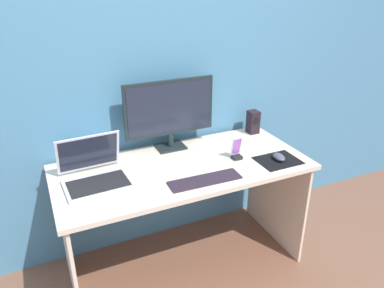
{
  "coord_description": "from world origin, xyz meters",
  "views": [
    {
      "loc": [
        -0.75,
        -1.77,
        1.76
      ],
      "look_at": [
        0.05,
        -0.02,
        0.86
      ],
      "focal_mm": 34.87,
      "sensor_mm": 36.0,
      "label": 1
    }
  ],
  "objects_px": {
    "fishbowl": "(88,152)",
    "mouse": "(279,157)",
    "laptop": "(95,173)",
    "phone_in_dock": "(236,151)",
    "keyboard_external": "(205,180)",
    "monitor": "(170,111)",
    "speaker_right": "(253,122)"
  },
  "relations": [
    {
      "from": "monitor",
      "to": "fishbowl",
      "type": "distance_m",
      "value": 0.55
    },
    {
      "from": "fishbowl",
      "to": "mouse",
      "type": "distance_m",
      "value": 1.13
    },
    {
      "from": "fishbowl",
      "to": "keyboard_external",
      "type": "bearing_deg",
      "value": -41.23
    },
    {
      "from": "monitor",
      "to": "phone_in_dock",
      "type": "xyz_separation_m",
      "value": [
        0.31,
        -0.3,
        -0.2
      ]
    },
    {
      "from": "mouse",
      "to": "phone_in_dock",
      "type": "height_order",
      "value": "phone_in_dock"
    },
    {
      "from": "speaker_right",
      "to": "fishbowl",
      "type": "bearing_deg",
      "value": 179.71
    },
    {
      "from": "speaker_right",
      "to": "phone_in_dock",
      "type": "xyz_separation_m",
      "value": [
        -0.31,
        -0.3,
        -0.03
      ]
    },
    {
      "from": "mouse",
      "to": "keyboard_external",
      "type": "bearing_deg",
      "value": -168.91
    },
    {
      "from": "keyboard_external",
      "to": "phone_in_dock",
      "type": "height_order",
      "value": "phone_in_dock"
    },
    {
      "from": "fishbowl",
      "to": "phone_in_dock",
      "type": "distance_m",
      "value": 0.88
    },
    {
      "from": "phone_in_dock",
      "to": "monitor",
      "type": "bearing_deg",
      "value": 135.5
    },
    {
      "from": "monitor",
      "to": "laptop",
      "type": "height_order",
      "value": "monitor"
    },
    {
      "from": "phone_in_dock",
      "to": "mouse",
      "type": "bearing_deg",
      "value": -30.4
    },
    {
      "from": "laptop",
      "to": "fishbowl",
      "type": "xyz_separation_m",
      "value": [
        0.01,
        0.22,
        0.03
      ]
    },
    {
      "from": "laptop",
      "to": "monitor",
      "type": "bearing_deg",
      "value": 23.11
    },
    {
      "from": "speaker_right",
      "to": "phone_in_dock",
      "type": "relative_size",
      "value": 1.14
    },
    {
      "from": "phone_in_dock",
      "to": "keyboard_external",
      "type": "bearing_deg",
      "value": -150.59
    },
    {
      "from": "mouse",
      "to": "phone_in_dock",
      "type": "relative_size",
      "value": 0.72
    },
    {
      "from": "speaker_right",
      "to": "phone_in_dock",
      "type": "height_order",
      "value": "speaker_right"
    },
    {
      "from": "keyboard_external",
      "to": "mouse",
      "type": "xyz_separation_m",
      "value": [
        0.51,
        0.04,
        0.02
      ]
    },
    {
      "from": "monitor",
      "to": "speaker_right",
      "type": "relative_size",
      "value": 3.64
    },
    {
      "from": "mouse",
      "to": "laptop",
      "type": "bearing_deg",
      "value": 175.9
    },
    {
      "from": "keyboard_external",
      "to": "speaker_right",
      "type": "bearing_deg",
      "value": 39.28
    },
    {
      "from": "keyboard_external",
      "to": "phone_in_dock",
      "type": "bearing_deg",
      "value": 31.13
    },
    {
      "from": "monitor",
      "to": "phone_in_dock",
      "type": "height_order",
      "value": "monitor"
    },
    {
      "from": "keyboard_external",
      "to": "mouse",
      "type": "relative_size",
      "value": 4.01
    },
    {
      "from": "monitor",
      "to": "keyboard_external",
      "type": "relative_size",
      "value": 1.44
    },
    {
      "from": "fishbowl",
      "to": "mouse",
      "type": "relative_size",
      "value": 1.61
    },
    {
      "from": "laptop",
      "to": "mouse",
      "type": "distance_m",
      "value": 1.07
    },
    {
      "from": "phone_in_dock",
      "to": "laptop",
      "type": "bearing_deg",
      "value": 174.61
    },
    {
      "from": "monitor",
      "to": "mouse",
      "type": "relative_size",
      "value": 5.76
    },
    {
      "from": "monitor",
      "to": "laptop",
      "type": "distance_m",
      "value": 0.6
    }
  ]
}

